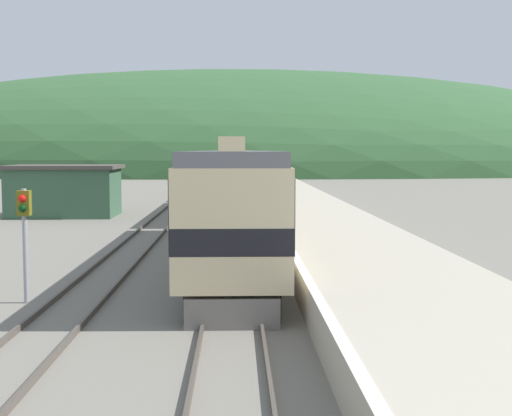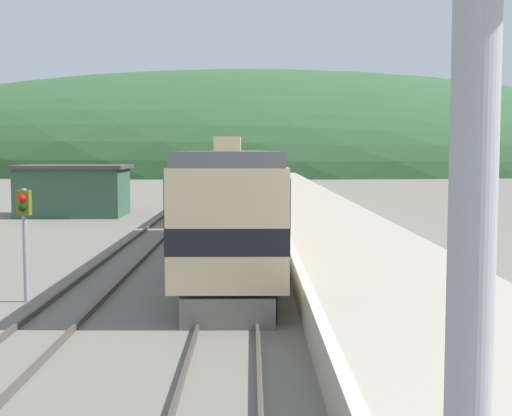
{
  "view_description": "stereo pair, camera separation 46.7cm",
  "coord_description": "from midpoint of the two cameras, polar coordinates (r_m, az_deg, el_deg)",
  "views": [
    {
      "loc": [
        0.11,
        -0.8,
        4.35
      ],
      "look_at": [
        0.73,
        21.47,
        2.54
      ],
      "focal_mm": 50.0,
      "sensor_mm": 36.0,
      "label": 1
    },
    {
      "loc": [
        0.57,
        -0.81,
        4.35
      ],
      "look_at": [
        0.73,
        21.47,
        2.54
      ],
      "focal_mm": 50.0,
      "sensor_mm": 36.0,
      "label": 2
    }
  ],
  "objects": [
    {
      "name": "signal_post_siding",
      "position": [
        21.23,
        -17.46,
        -0.94
      ],
      "size": [
        0.36,
        0.42,
        3.27
      ],
      "color": "#9E9EA3",
      "rests_on": "ground"
    },
    {
      "name": "carriage_third",
      "position": [
        69.37,
        -0.67,
        2.99
      ],
      "size": [
        3.03,
        19.43,
        4.32
      ],
      "color": "black",
      "rests_on": "ground"
    },
    {
      "name": "express_train_lead_car",
      "position": [
        27.5,
        -1.1,
        0.5
      ],
      "size": [
        3.04,
        21.55,
        4.68
      ],
      "color": "black",
      "rests_on": "ground"
    },
    {
      "name": "distant_hills",
      "position": [
        148.49,
        -0.53,
        2.97
      ],
      "size": [
        190.88,
        85.9,
        41.03
      ],
      "color": "#335B33",
      "rests_on": "ground"
    },
    {
      "name": "track_siding",
      "position": [
        71.09,
        -4.23,
        1.19
      ],
      "size": [
        1.52,
        180.0,
        0.16
      ],
      "color": "#4C443D",
      "rests_on": "ground"
    },
    {
      "name": "track_main",
      "position": [
        70.93,
        -0.67,
        1.19
      ],
      "size": [
        1.52,
        180.0,
        0.16
      ],
      "color": "#4C443D",
      "rests_on": "ground"
    },
    {
      "name": "platform",
      "position": [
        51.12,
        4.25,
        0.32
      ],
      "size": [
        5.29,
        140.0,
        1.03
      ],
      "color": "#B2A893",
      "rests_on": "ground"
    },
    {
      "name": "carriage_second",
      "position": [
        49.07,
        -0.79,
        2.31
      ],
      "size": [
        3.03,
        19.43,
        4.32
      ],
      "color": "black",
      "rests_on": "ground"
    },
    {
      "name": "station_shed",
      "position": [
        48.66,
        -14.13,
        1.39
      ],
      "size": [
        7.22,
        5.13,
        3.37
      ],
      "color": "#385B42",
      "rests_on": "ground"
    }
  ]
}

